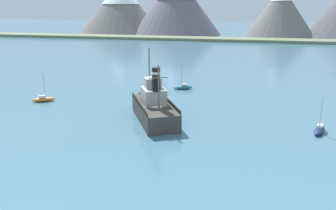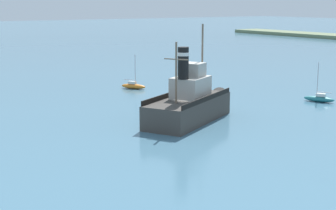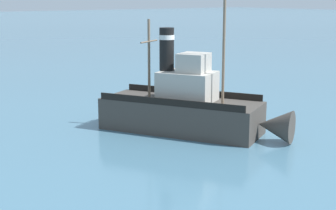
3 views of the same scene
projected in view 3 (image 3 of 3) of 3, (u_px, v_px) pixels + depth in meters
ground_plane at (175, 130)px, 39.62m from camera, size 600.00×600.00×0.00m
old_tugboat at (189, 108)px, 38.64m from camera, size 9.73×14.30×9.90m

